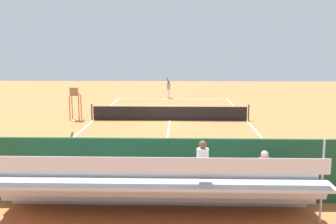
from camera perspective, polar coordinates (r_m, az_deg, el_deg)
ground_plane at (r=26.66m, az=0.25°, el=-1.18°), size 60.00×60.00×0.00m
court_line_markings at (r=26.69m, az=0.25°, el=-1.16°), size 10.10×22.20×0.01m
tennis_net at (r=26.57m, az=0.25°, el=-0.11°), size 10.30×0.10×1.07m
backdrop_wall at (r=12.81m, az=-1.31°, el=-8.03°), size 18.00×0.16×2.00m
bleacher_stand at (r=11.59m, az=-0.93°, el=-10.36°), size 9.06×2.40×2.48m
umpire_chair at (r=27.38m, az=-12.84°, el=1.65°), size 0.67×0.67×2.14m
courtside_bench at (r=13.85m, az=12.24°, el=-8.82°), size 1.80×0.40×0.93m
equipment_bag at (r=13.65m, az=5.39°, el=-10.60°), size 0.90×0.36×0.36m
tennis_player at (r=37.89m, az=0.08°, el=3.45°), size 0.46×0.56×1.93m
tennis_racket at (r=38.60m, az=-0.62°, el=2.06°), size 0.47×0.55×0.03m
tennis_ball_near at (r=37.01m, az=-2.48°, el=1.78°), size 0.07×0.07×0.07m
line_judge at (r=14.25m, az=-13.40°, el=-6.44°), size 0.41×0.55×1.93m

